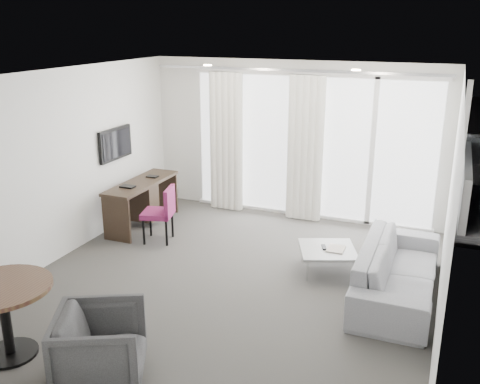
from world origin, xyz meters
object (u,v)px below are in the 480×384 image
at_px(round_table, 6,321).
at_px(desk_chair, 158,214).
at_px(coffee_table, 327,260).
at_px(rattan_chair_b, 402,175).
at_px(tub_armchair, 101,347).
at_px(desk, 143,204).
at_px(rattan_chair_a, 377,178).
at_px(sofa, 398,270).

bearing_deg(round_table, desk_chair, 91.99).
relative_size(desk_chair, round_table, 0.89).
bearing_deg(round_table, coffee_table, 50.56).
bearing_deg(rattan_chair_b, coffee_table, -88.19).
distance_m(round_table, tub_armchair, 1.11).
height_order(desk, coffee_table, desk).
xyz_separation_m(desk, round_table, (0.67, -3.59, 0.02)).
height_order(round_table, rattan_chair_a, rattan_chair_a).
distance_m(desk_chair, rattan_chair_b, 4.74).
height_order(round_table, rattan_chair_b, rattan_chair_b).
xyz_separation_m(sofa, rattan_chair_a, (-0.77, 3.58, 0.11)).
bearing_deg(desk_chair, sofa, -20.38).
distance_m(desk, sofa, 4.20).
xyz_separation_m(coffee_table, rattan_chair_a, (0.16, 3.26, 0.27)).
xyz_separation_m(coffee_table, rattan_chair_b, (0.57, 3.58, 0.28)).
distance_m(tub_armchair, sofa, 3.58).
xyz_separation_m(desk, sofa, (4.11, -0.87, -0.05)).
bearing_deg(sofa, desk_chair, 83.78).
bearing_deg(rattan_chair_a, desk, -141.46).
bearing_deg(tub_armchair, coffee_table, -51.26).
bearing_deg(tub_armchair, rattan_chair_a, -40.45).
bearing_deg(rattan_chair_b, desk_chair, -121.27).
relative_size(round_table, sofa, 0.44).
xyz_separation_m(desk_chair, tub_armchair, (1.21, -3.10, -0.07)).
distance_m(round_table, sofa, 4.38).
xyz_separation_m(desk_chair, round_table, (0.11, -3.11, -0.04)).
relative_size(coffee_table, sofa, 0.32).
bearing_deg(rattan_chair_b, round_table, -104.03).
bearing_deg(desk, rattan_chair_a, 39.17).
height_order(desk_chair, sofa, desk_chair).
distance_m(desk_chair, coffee_table, 2.62).
height_order(desk, sofa, desk).
bearing_deg(tub_armchair, rattan_chair_b, -43.10).
bearing_deg(desk_chair, desk, 125.47).
bearing_deg(rattan_chair_a, desk_chair, -131.56).
bearing_deg(rattan_chair_b, desk, -130.09).
bearing_deg(sofa, coffee_table, 71.03).
distance_m(rattan_chair_a, rattan_chair_b, 0.52).
bearing_deg(tub_armchair, round_table, 63.84).
xyz_separation_m(desk_chair, coffee_table, (2.61, -0.07, -0.26)).
bearing_deg(desk, desk_chair, -40.37).
xyz_separation_m(desk, rattan_chair_a, (3.33, 2.72, 0.06)).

